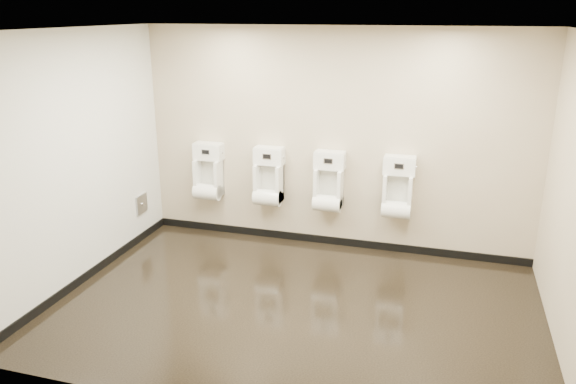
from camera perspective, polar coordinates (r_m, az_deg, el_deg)
name	(u,v)px	position (r m, az deg, el deg)	size (l,w,h in m)	color
ground	(296,307)	(6.01, 0.81, -11.59)	(5.00, 3.50, 0.00)	black
ceiling	(297,30)	(5.23, 0.94, 16.15)	(5.00, 3.50, 0.00)	white
back_wall	(334,141)	(7.11, 4.67, 5.20)	(5.00, 0.02, 2.80)	#BAAB8F
front_wall	(229,250)	(3.90, -6.06, -5.84)	(5.00, 0.02, 2.80)	#BAAB8F
left_wall	(76,161)	(6.56, -20.71, 2.98)	(0.02, 3.50, 2.80)	#BAAB8F
tile_overlay_left	(77,161)	(6.56, -20.67, 2.98)	(0.01, 3.50, 2.80)	white
skirting_back	(331,240)	(7.51, 4.39, -4.92)	(5.00, 0.02, 0.10)	black
skirting_left	(91,273)	(7.00, -19.41, -7.75)	(0.02, 3.50, 0.10)	black
access_panel	(142,204)	(7.75, -14.66, -1.18)	(0.04, 0.25, 0.25)	#9E9EA3
urinal_0	(208,175)	(7.63, -8.10, 1.67)	(0.40, 0.30, 0.75)	white
urinal_1	(268,181)	(7.33, -2.00, 1.16)	(0.40, 0.30, 0.75)	white
urinal_2	(328,186)	(7.13, 4.14, 0.63)	(0.40, 0.30, 0.75)	white
urinal_3	(398,192)	(7.01, 11.09, 0.02)	(0.40, 0.30, 0.75)	white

